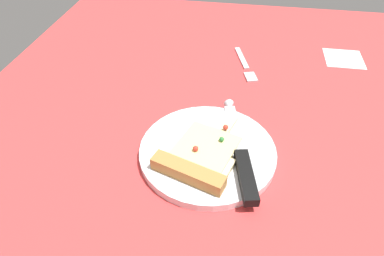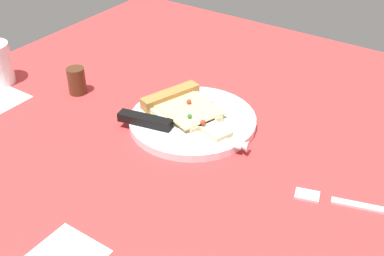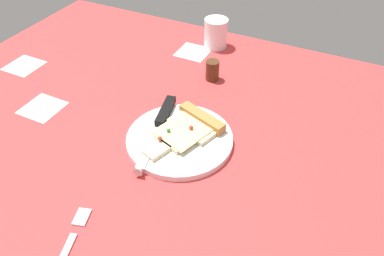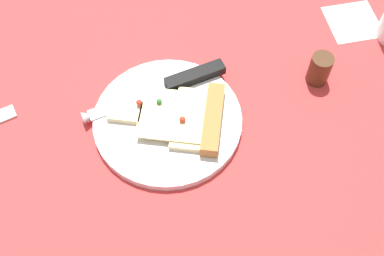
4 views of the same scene
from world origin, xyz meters
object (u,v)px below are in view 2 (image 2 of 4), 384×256
(knife, at_px, (169,127))
(fork, at_px, (341,201))
(pizza_slice, at_px, (184,108))
(plate, at_px, (193,121))
(pepper_shaker, at_px, (77,81))

(knife, xyz_separation_m, fork, (-0.31, -0.00, -0.02))
(fork, bearing_deg, pizza_slice, 62.86)
(plate, relative_size, pepper_shaker, 4.23)
(plate, xyz_separation_m, knife, (0.01, 0.06, 0.01))
(fork, bearing_deg, knife, 74.15)
(plate, height_order, fork, plate)
(pizza_slice, bearing_deg, fork, 98.21)
(plate, xyz_separation_m, fork, (-0.30, 0.05, -0.00))
(knife, height_order, fork, knife)
(pizza_slice, xyz_separation_m, pepper_shaker, (0.23, 0.04, 0.01))
(pizza_slice, distance_m, pepper_shaker, 0.24)
(knife, relative_size, fork, 1.57)
(pepper_shaker, distance_m, fork, 0.56)
(pizza_slice, height_order, fork, pizza_slice)
(pepper_shaker, bearing_deg, fork, 178.35)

